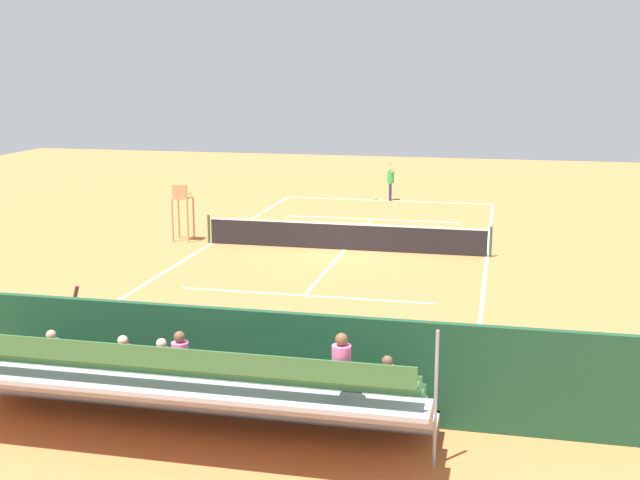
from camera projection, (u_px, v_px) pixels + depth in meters
ground_plane at (344, 250)px, 29.42m from camera, size 60.00×60.00×0.00m
court_line_markings at (345, 250)px, 29.46m from camera, size 10.10×22.20×0.01m
tennis_net at (344, 236)px, 29.32m from camera, size 10.30×0.10×1.07m
backdrop_wall at (207, 357)px, 15.85m from camera, size 18.00×0.16×2.00m
bleacher_stand at (183, 387)px, 14.61m from camera, size 9.06×2.40×2.48m
umpire_chair at (182, 206)px, 30.66m from camera, size 0.67×0.67×2.14m
courtside_bench at (306, 372)px, 16.26m from camera, size 1.80×0.40×0.93m
equipment_bag at (227, 386)px, 16.56m from camera, size 0.90×0.36×0.36m
tennis_player at (390, 180)px, 39.78m from camera, size 0.42×0.55×1.93m
tennis_racket at (381, 200)px, 39.93m from camera, size 0.56×0.44×0.03m
tennis_ball_near at (386, 202)px, 39.39m from camera, size 0.07×0.07×0.07m
tennis_ball_far at (438, 204)px, 38.87m from camera, size 0.07×0.07×0.07m
line_judge at (71, 329)px, 17.46m from camera, size 0.39×0.54×1.93m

